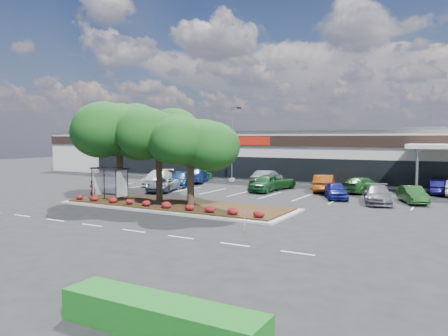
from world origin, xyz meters
The scene contains 28 objects.
ground centered at (0.00, 0.00, 0.00)m, with size 160.00×160.00×0.00m, color black.
retail_store centered at (0.06, 33.91, 3.15)m, with size 80.40×25.20×6.25m.
landscape_island centered at (-2.00, 4.00, 0.12)m, with size 18.00×6.00×0.26m.
lane_markings centered at (-0.14, 10.42, 0.01)m, with size 33.12×20.06×0.01m.
shrub_row centered at (-2.00, 1.90, 0.51)m, with size 17.00×0.80×0.50m, color maroon, non-canonical shape.
bus_shelter centered at (-7.50, 2.95, 2.31)m, with size 2.75×1.55×2.59m.
island_tree_west centered at (-8.00, 4.50, 4.21)m, with size 7.20×7.20×7.89m, color #10370E, non-canonical shape.
island_tree_mid centered at (-4.50, 5.20, 3.92)m, with size 6.60×6.60×7.32m, color #10370E, non-canonical shape.
island_tree_east centered at (-0.50, 3.70, 3.51)m, with size 5.80×5.80×6.50m, color #10370E, non-canonical shape.
hedge_south_east centered at (10.00, -13.50, 0.45)m, with size 6.00×1.30×0.90m, color #104412.
conifer_north_west centered at (-30.00, 46.00, 5.00)m, with size 4.40×4.40×10.00m, color #10370E.
person_waiting centered at (-8.92, 2.37, 1.05)m, with size 0.58×0.38×1.58m, color #594C47.
light_pole centered at (-7.42, 22.98, 3.90)m, with size 1.43×0.68×8.85m.
survey_stake centered at (6.23, -1.00, 0.71)m, with size 0.07×0.14×1.11m.
car_0 centered at (-12.33, 15.09, 0.83)m, with size 2.33×5.72×1.66m, color silver.
car_1 centered at (-9.79, 15.51, 0.74)m, with size 2.08×5.12×1.49m, color navy.
car_2 centered at (-8.81, 11.23, 0.66)m, with size 2.20×4.78×1.33m, color #A2AAAE.
car_3 centered at (-0.01, 15.88, 0.82)m, with size 1.93×4.79×1.63m, color #1A4D27.
car_5 centered at (7.23, 14.28, 0.71)m, with size 1.67×4.15×1.41m, color navy.
car_6 centered at (13.18, 14.82, 0.67)m, with size 1.42×4.08×1.35m, color #1C4519.
car_7 centered at (10.84, 13.19, 0.72)m, with size 2.01×4.95×1.44m, color slate.
car_9 centered at (-11.38, 21.96, 0.66)m, with size 1.40×4.02×1.33m, color #164E21.
car_10 centered at (-10.35, 19.59, 0.83)m, with size 2.32×5.69×1.65m, color navy.
car_11 centered at (-1.91, 20.65, 0.83)m, with size 1.76×5.03×1.66m, color slate.
car_12 centered at (-0.01, 17.99, 0.76)m, with size 2.52×5.46×1.52m, color #17411B.
car_13 centered at (4.96, 18.51, 0.83)m, with size 1.75×5.01×1.65m, color #7E340B.
car_14 centered at (8.39, 19.37, 0.74)m, with size 2.08×5.11×1.48m, color #205120.
car_15 centered at (14.57, 21.65, 0.71)m, with size 1.50×4.30×1.42m, color #140F52.
Camera 1 is at (16.98, -22.45, 5.19)m, focal length 35.00 mm.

